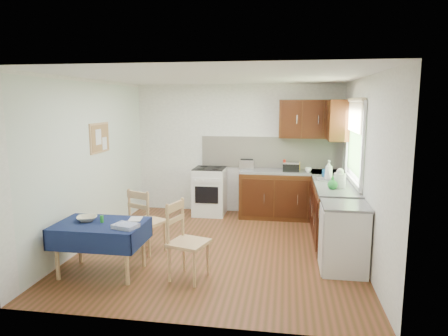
% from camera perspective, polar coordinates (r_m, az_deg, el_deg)
% --- Properties ---
extents(floor, '(4.20, 4.20, 0.00)m').
position_cam_1_polar(floor, '(6.07, -0.60, -11.39)').
color(floor, '#523415').
rests_on(floor, ground).
extents(ceiling, '(4.00, 4.20, 0.02)m').
position_cam_1_polar(ceiling, '(5.69, -0.65, 12.86)').
color(ceiling, white).
rests_on(ceiling, wall_back).
extents(wall_back, '(4.00, 0.02, 2.50)m').
position_cam_1_polar(wall_back, '(7.81, 1.93, 2.72)').
color(wall_back, silver).
rests_on(wall_back, ground).
extents(wall_front, '(4.00, 0.02, 2.50)m').
position_cam_1_polar(wall_front, '(3.74, -5.99, -4.64)').
color(wall_front, silver).
rests_on(wall_front, ground).
extents(wall_left, '(0.02, 4.20, 2.50)m').
position_cam_1_polar(wall_left, '(6.39, -18.60, 0.75)').
color(wall_left, silver).
rests_on(wall_left, ground).
extents(wall_right, '(0.02, 4.20, 2.50)m').
position_cam_1_polar(wall_right, '(5.77, 19.36, -0.16)').
color(wall_right, silver).
rests_on(wall_right, ground).
extents(base_cabinets, '(1.90, 2.30, 0.86)m').
position_cam_1_polar(base_cabinets, '(7.08, 12.04, -4.92)').
color(base_cabinets, '#311D08').
rests_on(base_cabinets, ground).
extents(worktop_back, '(1.90, 0.60, 0.04)m').
position_cam_1_polar(worktop_back, '(7.51, 9.61, -0.53)').
color(worktop_back, slate).
rests_on(worktop_back, base_cabinets).
extents(worktop_right, '(0.60, 1.70, 0.04)m').
position_cam_1_polar(worktop_right, '(6.42, 15.52, -2.41)').
color(worktop_right, slate).
rests_on(worktop_right, base_cabinets).
extents(worktop_corner, '(0.60, 0.60, 0.04)m').
position_cam_1_polar(worktop_corner, '(7.55, 14.55, -0.65)').
color(worktop_corner, slate).
rests_on(worktop_corner, base_cabinets).
extents(splashback, '(2.70, 0.02, 0.60)m').
position_cam_1_polar(splashback, '(7.75, 6.69, 2.23)').
color(splashback, '#F0E1CB').
rests_on(splashback, wall_back).
extents(upper_cabinets, '(1.20, 0.85, 0.70)m').
position_cam_1_polar(upper_cabinets, '(7.43, 13.50, 6.77)').
color(upper_cabinets, '#311D08').
rests_on(upper_cabinets, wall_back).
extents(stove, '(0.60, 0.61, 0.92)m').
position_cam_1_polar(stove, '(7.73, -2.06, -3.31)').
color(stove, silver).
rests_on(stove, ground).
extents(window, '(0.04, 1.48, 1.26)m').
position_cam_1_polar(window, '(6.41, 18.19, 4.40)').
color(window, '#2E5221').
rests_on(window, wall_right).
extents(fridge, '(0.58, 0.60, 0.89)m').
position_cam_1_polar(fridge, '(5.39, 16.76, -9.56)').
color(fridge, silver).
rests_on(fridge, ground).
extents(corkboard, '(0.04, 0.62, 0.47)m').
position_cam_1_polar(corkboard, '(6.61, -17.33, 4.13)').
color(corkboard, tan).
rests_on(corkboard, wall_left).
extents(dining_table, '(1.10, 0.74, 0.66)m').
position_cam_1_polar(dining_table, '(5.30, -17.20, -8.58)').
color(dining_table, '#0F173E').
rests_on(dining_table, ground).
extents(chair_far, '(0.55, 0.55, 0.95)m').
position_cam_1_polar(chair_far, '(5.85, -11.18, -7.19)').
color(chair_far, tan).
rests_on(chair_far, ground).
extents(chair_near, '(0.53, 0.53, 0.97)m').
position_cam_1_polar(chair_near, '(4.97, -5.58, -9.97)').
color(chair_near, tan).
rests_on(chair_near, ground).
extents(toaster, '(0.28, 0.17, 0.21)m').
position_cam_1_polar(toaster, '(7.49, 3.27, 0.46)').
color(toaster, silver).
rests_on(toaster, worktop_back).
extents(sandwich_press, '(0.30, 0.26, 0.17)m').
position_cam_1_polar(sandwich_press, '(7.45, 9.54, 0.21)').
color(sandwich_press, black).
rests_on(sandwich_press, worktop_back).
extents(sauce_bottle, '(0.05, 0.05, 0.22)m').
position_cam_1_polar(sauce_bottle, '(7.40, 8.61, 0.36)').
color(sauce_bottle, red).
rests_on(sauce_bottle, worktop_back).
extents(yellow_packet, '(0.12, 0.09, 0.15)m').
position_cam_1_polar(yellow_packet, '(7.62, 10.40, 0.30)').
color(yellow_packet, gold).
rests_on(yellow_packet, worktop_back).
extents(dish_rack, '(0.38, 0.29, 0.18)m').
position_cam_1_polar(dish_rack, '(6.75, 14.75, -1.45)').
color(dish_rack, gray).
rests_on(dish_rack, worktop_right).
extents(kettle, '(0.17, 0.17, 0.29)m').
position_cam_1_polar(kettle, '(6.14, 16.21, -1.54)').
color(kettle, silver).
rests_on(kettle, worktop_right).
extents(cup, '(0.14, 0.14, 0.09)m').
position_cam_1_polar(cup, '(7.40, 11.96, -0.26)').
color(cup, white).
rests_on(cup, worktop_back).
extents(soap_bottle_a, '(0.16, 0.16, 0.33)m').
position_cam_1_polar(soap_bottle_a, '(6.67, 14.73, -0.34)').
color(soap_bottle_a, silver).
rests_on(soap_bottle_a, worktop_right).
extents(soap_bottle_b, '(0.13, 0.13, 0.21)m').
position_cam_1_polar(soap_bottle_b, '(6.94, 14.40, -0.46)').
color(soap_bottle_b, '#1F73B5').
rests_on(soap_bottle_b, worktop_right).
extents(soap_bottle_c, '(0.19, 0.19, 0.19)m').
position_cam_1_polar(soap_bottle_c, '(6.03, 15.25, -2.05)').
color(soap_bottle_c, green).
rests_on(soap_bottle_c, worktop_right).
extents(plate_bowl, '(0.32, 0.32, 0.06)m').
position_cam_1_polar(plate_bowl, '(5.40, -18.98, -6.84)').
color(plate_bowl, beige).
rests_on(plate_bowl, dining_table).
extents(book, '(0.19, 0.24, 0.02)m').
position_cam_1_polar(book, '(5.30, -13.40, -7.15)').
color(book, white).
rests_on(book, dining_table).
extents(spice_jar, '(0.04, 0.04, 0.09)m').
position_cam_1_polar(spice_jar, '(5.27, -17.05, -6.98)').
color(spice_jar, '#23832C').
rests_on(spice_jar, dining_table).
extents(tea_towel, '(0.32, 0.28, 0.05)m').
position_cam_1_polar(tea_towel, '(4.98, -13.89, -8.04)').
color(tea_towel, '#274191').
rests_on(tea_towel, dining_table).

